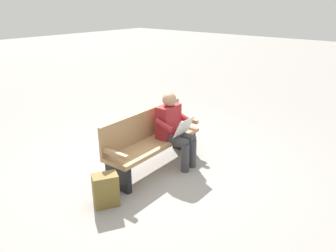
# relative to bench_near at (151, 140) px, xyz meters

# --- Properties ---
(ground_plane) EXTENTS (40.00, 40.00, 0.00)m
(ground_plane) POSITION_rel_bench_near_xyz_m (-0.00, 0.07, -0.46)
(ground_plane) COLOR gray
(bench_near) EXTENTS (1.82, 0.56, 0.90)m
(bench_near) POSITION_rel_bench_near_xyz_m (0.00, 0.00, 0.00)
(bench_near) COLOR #9E7A51
(bench_near) RESTS_ON ground
(person_seated) EXTENTS (0.58, 0.59, 1.18)m
(person_seated) POSITION_rel_bench_near_xyz_m (-0.30, 0.22, 0.17)
(person_seated) COLOR maroon
(person_seated) RESTS_ON ground
(backpack) EXTENTS (0.38, 0.35, 0.44)m
(backpack) POSITION_rel_bench_near_xyz_m (1.16, 0.27, -0.24)
(backpack) COLOR brown
(backpack) RESTS_ON ground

